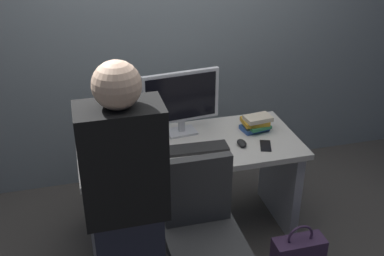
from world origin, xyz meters
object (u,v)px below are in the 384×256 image
(cup_near_keyboard, at_px, (126,160))
(cell_phone, at_px, (265,146))
(desk, at_px, (190,172))
(book_stack, at_px, (256,123))
(monitor, at_px, (181,100))
(handbag, at_px, (298,255))
(keyboard, at_px, (196,149))
(cup_by_monitor, at_px, (108,133))
(mouse, at_px, (242,143))
(person_at_desk, at_px, (127,214))
(office_chair, at_px, (204,245))

(cup_near_keyboard, bearing_deg, cell_phone, 0.47)
(desk, xyz_separation_m, book_stack, (0.50, 0.08, 0.28))
(monitor, bearing_deg, cell_phone, -33.40)
(cup_near_keyboard, bearing_deg, desk, 19.84)
(desk, height_order, handbag, desk)
(cell_phone, bearing_deg, keyboard, -169.57)
(cup_near_keyboard, xyz_separation_m, book_stack, (0.95, 0.24, 0.01))
(cup_near_keyboard, bearing_deg, monitor, 37.80)
(handbag, bearing_deg, desk, 134.43)
(keyboard, distance_m, cell_phone, 0.47)
(cup_near_keyboard, xyz_separation_m, cup_by_monitor, (-0.08, 0.37, 0.00))
(cup_near_keyboard, bearing_deg, handbag, -22.48)
(monitor, relative_size, cell_phone, 3.75)
(desk, distance_m, cell_phone, 0.55)
(monitor, bearing_deg, cup_by_monitor, 175.79)
(book_stack, distance_m, handbag, 0.93)
(monitor, height_order, mouse, monitor)
(mouse, distance_m, book_stack, 0.25)
(mouse, bearing_deg, person_at_desk, -141.67)
(desk, xyz_separation_m, monitor, (-0.02, 0.17, 0.48))
(mouse, distance_m, handbag, 0.82)
(office_chair, height_order, cup_by_monitor, office_chair)
(keyboard, bearing_deg, monitor, 100.40)
(office_chair, bearing_deg, cell_phone, 40.95)
(keyboard, relative_size, handbag, 1.14)
(desk, bearing_deg, monitor, 95.42)
(office_chair, xyz_separation_m, keyboard, (0.11, 0.57, 0.31))
(mouse, relative_size, cup_by_monitor, 1.05)
(person_at_desk, xyz_separation_m, cup_near_keyboard, (0.08, 0.62, -0.07))
(desk, distance_m, keyboard, 0.25)
(desk, distance_m, handbag, 0.90)
(book_stack, distance_m, cell_phone, 0.24)
(office_chair, bearing_deg, mouse, 52.50)
(mouse, xyz_separation_m, cup_by_monitor, (-0.86, 0.31, 0.03))
(monitor, xyz_separation_m, keyboard, (0.03, -0.26, -0.25))
(keyboard, height_order, cup_near_keyboard, cup_near_keyboard)
(person_at_desk, distance_m, cup_by_monitor, 1.00)
(person_at_desk, distance_m, handbag, 1.32)
(monitor, bearing_deg, desk, -84.58)
(keyboard, xyz_separation_m, cup_by_monitor, (-0.54, 0.29, 0.04))
(desk, bearing_deg, cup_by_monitor, 158.09)
(person_at_desk, distance_m, cup_near_keyboard, 0.63)
(monitor, height_order, keyboard, monitor)
(office_chair, xyz_separation_m, cup_by_monitor, (-0.44, 0.86, 0.35))
(desk, xyz_separation_m, office_chair, (-0.09, -0.65, -0.08))
(office_chair, bearing_deg, book_stack, 50.92)
(mouse, bearing_deg, keyboard, 176.41)
(handbag, bearing_deg, monitor, 127.88)
(person_at_desk, distance_m, mouse, 1.10)
(monitor, distance_m, mouse, 0.50)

